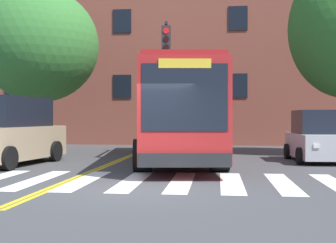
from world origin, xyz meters
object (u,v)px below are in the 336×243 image
car_silver_far_lane (318,138)px  traffic_light_overhead (167,67)px  car_tan_near_lane (9,133)px  street_tree_curbside_small (39,46)px  city_bus (177,112)px

car_silver_far_lane → traffic_light_overhead: traffic_light_overhead is taller
car_tan_near_lane → street_tree_curbside_small: bearing=102.6°
city_bus → car_tan_near_lane: city_bus is taller
city_bus → traffic_light_overhead: size_ratio=2.20×
car_tan_near_lane → street_tree_curbside_small: size_ratio=0.67×
car_tan_near_lane → street_tree_curbside_small: 7.29m
car_tan_near_lane → city_bus: bearing=22.8°
car_silver_far_lane → street_tree_curbside_small: street_tree_curbside_small is taller
traffic_light_overhead → street_tree_curbside_small: size_ratio=0.71×
car_tan_near_lane → car_silver_far_lane: size_ratio=1.38×
traffic_light_overhead → street_tree_curbside_small: street_tree_curbside_small is taller
car_silver_far_lane → traffic_light_overhead: (-5.84, 1.32, 2.87)m
street_tree_curbside_small → car_silver_far_lane: bearing=-16.0°
city_bus → car_tan_near_lane: (-5.60, -2.35, -0.73)m
car_tan_near_lane → car_silver_far_lane: bearing=12.9°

